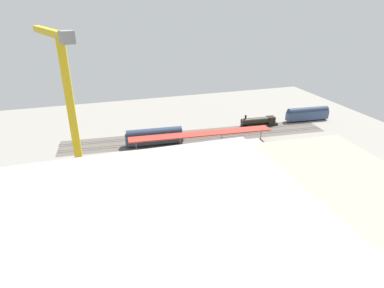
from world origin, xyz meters
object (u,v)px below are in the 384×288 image
object	(u,v)px
street_tree_2	(285,151)
traffic_light	(171,171)
platform_canopy_near	(201,134)
street_tree_4	(169,168)
freight_coach_far	(154,136)
locomotive	(260,122)
box_truck_1	(166,182)
parked_car_3	(216,161)
street_tree_3	(286,150)
street_tree_1	(257,158)
parked_car_4	(195,164)
box_truck_0	(200,178)
construction_building	(194,192)
street_tree_0	(162,172)
tower_crane	(72,125)
parked_car_1	(254,155)
parked_car_5	(173,167)
passenger_coach	(307,114)
parked_car_0	(274,152)
parked_car_2	(237,158)

from	to	relation	value
street_tree_2	traffic_light	bearing A→B (deg)	-1.45
platform_canopy_near	street_tree_4	size ratio (longest dim) A/B	6.57
freight_coach_far	locomotive	bearing A→B (deg)	-173.11
street_tree_4	box_truck_1	bearing A→B (deg)	56.67
parked_car_3	street_tree_3	bearing A→B (deg)	155.91
box_truck_1	street_tree_1	size ratio (longest dim) A/B	1.35
parked_car_4	box_truck_1	distance (m)	14.87
freight_coach_far	box_truck_0	size ratio (longest dim) A/B	2.22
locomotive	construction_building	xyz separation A→B (m)	(43.18, 49.28, 5.25)
street_tree_1	locomotive	bearing A→B (deg)	-119.58
street_tree_0	street_tree_3	world-z (taller)	street_tree_3
parked_car_4	tower_crane	xyz separation A→B (m)	(31.56, 20.00, 23.19)
street_tree_3	traffic_light	distance (m)	34.64
parked_car_4	box_truck_1	world-z (taller)	box_truck_1
platform_canopy_near	street_tree_1	bearing A→B (deg)	112.06
box_truck_1	street_tree_0	bearing A→B (deg)	-40.12
parked_car_1	street_tree_2	distance (m)	11.44
platform_canopy_near	parked_car_4	size ratio (longest dim) A/B	10.81
box_truck_0	street_tree_2	bearing A→B (deg)	-177.52
parked_car_5	street_tree_3	bearing A→B (deg)	164.38
passenger_coach	traffic_light	size ratio (longest dim) A/B	3.06
passenger_coach	parked_car_5	size ratio (longest dim) A/B	4.05
box_truck_0	street_tree_0	size ratio (longest dim) A/B	1.21
passenger_coach	street_tree_3	xyz separation A→B (m)	(31.95, 33.70, 2.77)
parked_car_0	parked_car_3	xyz separation A→B (m)	(20.86, 0.99, 0.04)
box_truck_1	street_tree_3	size ratio (longest dim) A/B	1.13
parked_car_4	street_tree_3	distance (m)	27.18
parked_car_1	street_tree_4	distance (m)	30.78
platform_canopy_near	parked_car_1	distance (m)	19.49
parked_car_2	parked_car_5	bearing A→B (deg)	-0.49
traffic_light	tower_crane	bearing A→B (deg)	27.66
street_tree_4	parked_car_4	bearing A→B (deg)	-142.18
parked_car_1	parked_car_3	size ratio (longest dim) A/B	0.96
freight_coach_far	street_tree_2	world-z (taller)	street_tree_2
parked_car_1	street_tree_4	bearing A→B (deg)	14.31
parked_car_2	construction_building	size ratio (longest dim) A/B	0.12
locomotive	construction_building	bearing A→B (deg)	48.77
freight_coach_far	box_truck_0	bearing A→B (deg)	102.15
locomotive	passenger_coach	bearing A→B (deg)	-179.99
locomotive	traffic_light	bearing A→B (deg)	36.72
parked_car_5	locomotive	bearing A→B (deg)	-149.53
parked_car_1	street_tree_2	size ratio (longest dim) A/B	0.55
parked_car_2	street_tree_0	world-z (taller)	street_tree_0
parked_car_1	parked_car_2	size ratio (longest dim) A/B	1.05
tower_crane	parked_car_0	bearing A→B (deg)	-160.88
parked_car_4	street_tree_2	xyz separation A→B (m)	(-24.50, 9.25, 4.90)
freight_coach_far	tower_crane	size ratio (longest dim) A/B	0.48
freight_coach_far	street_tree_0	xyz separation A→B (m)	(3.64, 28.40, 1.55)
parked_car_5	street_tree_0	distance (m)	11.07
freight_coach_far	box_truck_1	world-z (taller)	freight_coach_far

